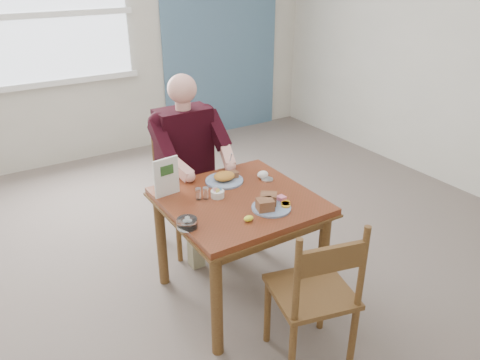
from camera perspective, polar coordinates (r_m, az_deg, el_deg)
floor at (r=3.36m, az=-0.12°, el=-13.57°), size 6.00×6.00×0.00m
wall_back at (r=5.44m, az=-17.84°, el=16.81°), size 5.50×0.00×5.50m
accent_panel at (r=6.03m, az=-2.28°, el=18.69°), size 1.60×0.02×2.80m
lemon_wedge at (r=2.69m, az=1.05°, el=-4.71°), size 0.07×0.06×0.03m
napkin at (r=3.20m, az=2.80°, el=0.67°), size 0.09×0.08×0.05m
metal_dish at (r=3.18m, az=3.32°, el=0.07°), size 0.09×0.09×0.01m
window at (r=5.30m, az=-22.39°, el=18.15°), size 1.72×0.04×1.42m
table at (r=3.00m, az=-0.14°, el=-4.07°), size 0.92×0.92×0.75m
chair_far at (r=3.69m, az=-6.67°, el=-1.01°), size 0.42×0.42×0.95m
chair_near at (r=2.62m, az=9.14°, el=-13.65°), size 0.51×0.51×0.95m
diner at (r=3.48m, az=-6.30°, el=3.32°), size 0.53×0.56×1.39m
near_plate at (r=2.82m, az=3.63°, el=-2.94°), size 0.31×0.31×0.08m
far_plate at (r=3.15m, az=-1.85°, el=0.25°), size 0.29×0.29×0.07m
caddy at (r=2.95m, az=-2.76°, el=-1.70°), size 0.11×0.11×0.06m
shakers at (r=2.92m, az=-4.65°, el=-1.64°), size 0.09×0.06×0.08m
creamer at (r=2.64m, az=-6.46°, el=-5.25°), size 0.15×0.15×0.05m
menu at (r=2.96m, az=-8.96°, el=0.39°), size 0.17×0.03×0.25m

